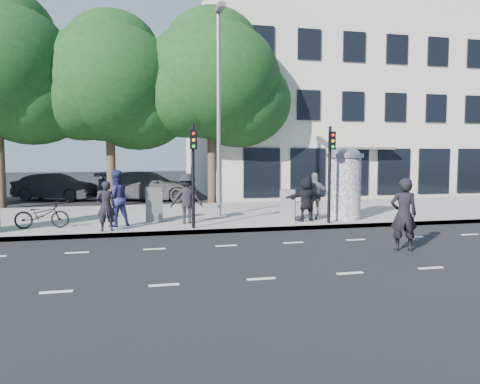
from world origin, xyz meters
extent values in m
plane|color=black|center=(0.00, 0.00, 0.00)|extent=(120.00, 120.00, 0.00)
cube|color=gray|center=(0.00, 7.50, 0.07)|extent=(40.00, 8.00, 0.15)
cube|color=slate|center=(0.00, 3.55, 0.07)|extent=(40.00, 0.10, 0.16)
cube|color=silver|center=(0.00, -2.20, 0.00)|extent=(32.00, 0.12, 0.01)
cube|color=silver|center=(0.00, 1.40, 0.00)|extent=(32.00, 0.12, 0.01)
cylinder|color=beige|center=(5.20, 4.70, 1.30)|extent=(1.20, 1.20, 2.30)
cylinder|color=slate|center=(5.20, 4.70, 2.53)|extent=(1.36, 1.36, 0.16)
ellipsoid|color=slate|center=(5.20, 4.70, 2.61)|extent=(1.10, 1.10, 0.38)
cylinder|color=black|center=(-0.60, 3.85, 1.85)|extent=(0.11, 0.11, 3.40)
cube|color=black|center=(-0.60, 3.67, 3.05)|extent=(0.22, 0.14, 0.62)
cylinder|color=black|center=(4.20, 3.85, 1.85)|extent=(0.11, 0.11, 3.40)
cube|color=black|center=(4.20, 3.67, 3.05)|extent=(0.22, 0.14, 0.62)
cylinder|color=slate|center=(0.80, 6.70, 4.15)|extent=(0.16, 0.16, 8.00)
cube|color=slate|center=(0.80, 6.30, 8.05)|extent=(0.25, 0.90, 0.18)
cylinder|color=#38281C|center=(-8.50, 12.50, 2.36)|extent=(0.44, 0.44, 4.73)
cylinder|color=#38281C|center=(-3.50, 12.70, 2.21)|extent=(0.44, 0.44, 4.41)
ellipsoid|color=#143413|center=(-3.50, 12.70, 6.08)|extent=(6.80, 6.80, 5.78)
cylinder|color=#38281C|center=(1.50, 12.30, 2.29)|extent=(0.44, 0.44, 4.59)
ellipsoid|color=#143413|center=(1.50, 12.30, 6.32)|extent=(7.00, 7.00, 5.95)
cube|color=beige|center=(12.00, 20.00, 6.00)|extent=(20.00, 15.00, 12.00)
cube|color=black|center=(12.00, 12.45, 1.60)|extent=(18.00, 0.10, 2.60)
cube|color=#59544C|center=(10.00, 12.10, 2.90)|extent=(3.20, 0.90, 0.12)
cube|color=#194C8C|center=(2.50, 12.45, 3.20)|extent=(1.60, 0.06, 0.30)
imported|color=black|center=(-3.36, 3.85, 0.95)|extent=(0.62, 0.44, 1.59)
imported|color=navy|center=(-3.09, 4.80, 1.10)|extent=(1.13, 1.03, 1.90)
imported|color=black|center=(-0.68, 4.97, 1.03)|extent=(1.17, 0.71, 1.76)
imported|color=gray|center=(4.08, 4.82, 1.02)|extent=(1.10, 0.74, 1.74)
imported|color=black|center=(3.60, 4.49, 0.96)|extent=(1.52, 0.59, 1.62)
imported|color=black|center=(4.48, -0.32, 0.98)|extent=(0.82, 0.66, 1.95)
imported|color=black|center=(-5.45, 4.94, 0.60)|extent=(0.62, 1.71, 0.89)
cube|color=slate|center=(-1.77, 5.68, 0.77)|extent=(0.63, 0.48, 1.25)
cube|color=slate|center=(3.00, 4.78, 0.72)|extent=(0.66, 0.58, 1.14)
imported|color=black|center=(-6.65, 16.28, 0.75)|extent=(3.23, 4.79, 1.49)
imported|color=#4A4E51|center=(-1.59, 15.09, 0.80)|extent=(3.57, 5.93, 1.61)
camera|label=1|loc=(-2.63, -11.35, 2.59)|focal=35.00mm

